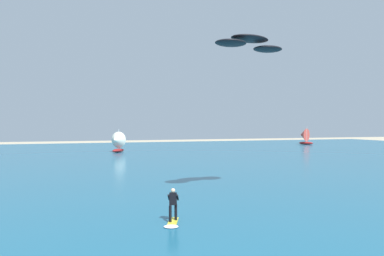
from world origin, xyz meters
name	(u,v)px	position (x,y,z in m)	size (l,w,h in m)	color
ocean	(127,159)	(0.00, 50.57, 0.05)	(160.00, 90.00, 0.10)	#1E607F
kitesurfer	(173,211)	(-2.41, 16.30, 0.70)	(1.23, 2.03, 1.67)	yellow
kite	(250,43)	(4.38, 21.34, 10.47)	(5.90, 3.29, 0.85)	black
sailboat_far_left	(304,136)	(45.33, 72.73, 2.07)	(3.43, 3.85, 4.31)	maroon
sailboat_leading	(117,142)	(-0.19, 61.89, 1.93)	(3.40, 3.59, 4.00)	maroon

